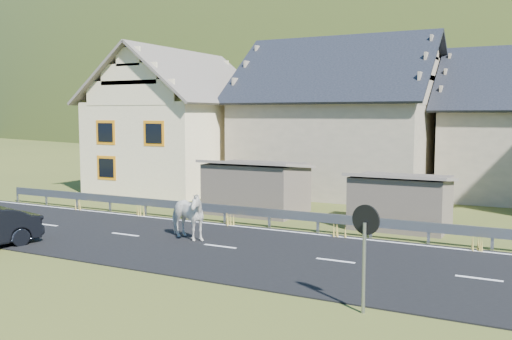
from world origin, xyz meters
The scene contains 11 objects.
ground centered at (0.00, 0.00, 0.00)m, with size 160.00×160.00×0.00m, color #37421B.
road centered at (0.00, 0.00, 0.02)m, with size 60.00×7.00×0.04m, color black.
lane_markings centered at (0.00, 0.00, 0.04)m, with size 60.00×6.60×0.01m, color silver.
guardrail centered at (0.00, 3.68, 0.56)m, with size 28.10×0.09×0.75m.
shed_left centered at (-2.00, 6.50, 1.10)m, with size 4.30×3.30×2.40m, color #675B4E.
shed_right centered at (4.50, 6.00, 1.00)m, with size 3.80×2.90×2.20m, color #675B4E.
house_cream centered at (-10.00, 12.00, 4.36)m, with size 7.80×9.80×8.30m.
house_stone_a centered at (-1.00, 15.00, 4.63)m, with size 10.80×9.80×8.90m.
conifer_patch centered at (-55.00, 110.00, 6.00)m, with size 76.00×50.00×28.00m, color black.
horse centered at (-1.63, 0.38, 0.89)m, with size 2.01×0.92×1.70m, color silver.
traffic_mirror centered at (6.01, -3.81, 1.77)m, with size 0.66×0.25×2.42m.
Camera 1 is at (9.54, -15.81, 4.39)m, focal length 40.00 mm.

